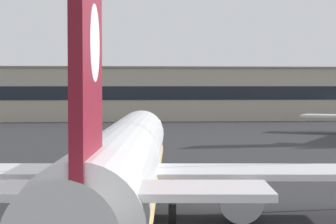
% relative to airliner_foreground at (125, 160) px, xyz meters
% --- Properties ---
extents(taxiway_centreline, '(2.91, 179.99, 0.01)m').
position_rel_airliner_foreground_xyz_m(taxiway_centreline, '(0.05, 19.16, -3.37)').
color(taxiway_centreline, yellow).
rests_on(taxiway_centreline, ground).
extents(airliner_foreground, '(32.31, 41.52, 11.65)m').
position_rel_airliner_foreground_xyz_m(airliner_foreground, '(0.00, 0.00, 0.00)').
color(airliner_foreground, white).
rests_on(airliner_foreground, ground).
extents(safety_cone_by_nose_gear, '(0.44, 0.44, 0.55)m').
position_rel_airliner_foreground_xyz_m(safety_cone_by_nose_gear, '(0.27, 15.75, -3.11)').
color(safety_cone_by_nose_gear, orange).
rests_on(safety_cone_by_nose_gear, ground).
extents(terminal_building, '(131.60, 12.40, 11.40)m').
position_rel_airliner_foreground_xyz_m(terminal_building, '(2.62, 103.87, 2.34)').
color(terminal_building, '#B2A893').
rests_on(terminal_building, ground).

